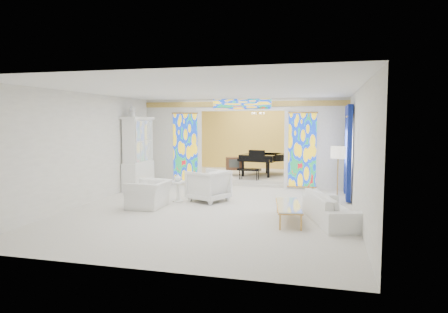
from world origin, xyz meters
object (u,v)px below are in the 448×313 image
(sofa, at_px, (333,208))
(tv_console, at_px, (234,164))
(armchair_right, at_px, (208,185))
(coffee_table, at_px, (288,206))
(china_cabinet, at_px, (138,154))
(armchair_left, at_px, (149,194))
(grand_piano, at_px, (264,158))

(sofa, relative_size, tv_console, 3.18)
(armchair_right, height_order, tv_console, armchair_right)
(sofa, relative_size, coffee_table, 1.25)
(china_cabinet, bearing_deg, sofa, -25.35)
(sofa, height_order, tv_console, tv_console)
(armchair_right, height_order, coffee_table, armchair_right)
(armchair_left, relative_size, grand_piano, 0.42)
(armchair_right, xyz_separation_m, grand_piano, (0.90, 4.56, 0.40))
(armchair_right, xyz_separation_m, tv_console, (-0.22, 4.15, 0.18))
(armchair_left, height_order, grand_piano, grand_piano)
(china_cabinet, distance_m, grand_piano, 4.91)
(china_cabinet, relative_size, sofa, 1.25)
(china_cabinet, xyz_separation_m, grand_piano, (3.71, 3.19, -0.32))
(armchair_right, bearing_deg, tv_console, -152.32)
(china_cabinet, distance_m, armchair_left, 3.08)
(armchair_left, xyz_separation_m, grand_piano, (2.16, 5.72, 0.50))
(armchair_left, xyz_separation_m, coffee_table, (3.65, -0.52, -0.00))
(china_cabinet, bearing_deg, armchair_right, -25.82)
(armchair_left, bearing_deg, sofa, 83.81)
(armchair_left, bearing_deg, armchair_right, 131.51)
(armchair_right, distance_m, tv_console, 4.16)
(sofa, bearing_deg, china_cabinet, 47.93)
(armchair_left, bearing_deg, china_cabinet, -149.76)
(coffee_table, distance_m, grand_piano, 6.44)
(sofa, xyz_separation_m, tv_console, (-3.57, 5.71, 0.31))
(armchair_right, distance_m, coffee_table, 2.93)
(china_cabinet, bearing_deg, grand_piano, 40.71)
(china_cabinet, relative_size, grand_piano, 1.07)
(sofa, bearing_deg, coffee_table, 81.11)
(sofa, bearing_deg, grand_piano, 5.17)
(armchair_left, xyz_separation_m, sofa, (4.61, -0.39, -0.03))
(china_cabinet, height_order, grand_piano, china_cabinet)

